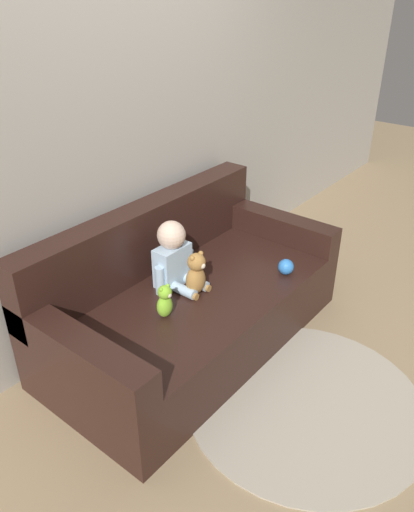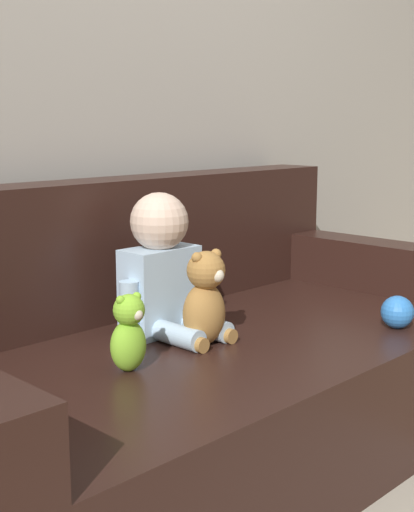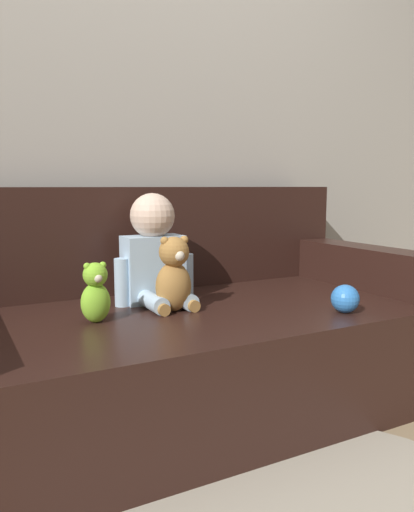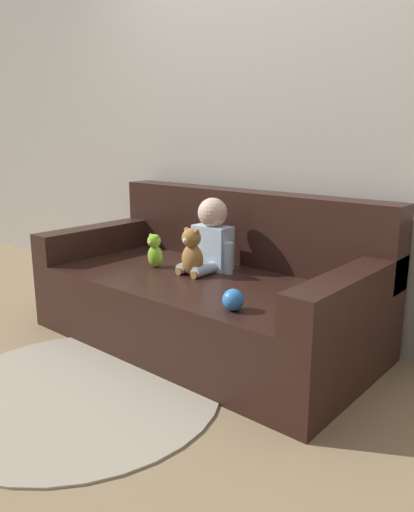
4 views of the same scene
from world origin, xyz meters
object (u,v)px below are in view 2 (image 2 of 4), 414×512
Objects in this scene: teddy_bear_brown at (205,301)px; couch at (189,371)px; person_baby at (163,271)px; plush_toy_side at (129,333)px; toy_ball at (397,312)px.

couch is at bearing 69.94° from teddy_bear_brown.
plush_toy_side is (-0.28, -0.18, -0.09)m from person_baby.
person_baby is 4.18× the size of toy_ball.
teddy_bear_brown is 1.35× the size of plush_toy_side.
couch is 0.65m from toy_ball.
couch reaches higher than toy_ball.
teddy_bear_brown reaches higher than plush_toy_side.
teddy_bear_brown is 2.70× the size of toy_ball.
person_baby is 1.55× the size of teddy_bear_brown.
plush_toy_side reaches higher than toy_ball.
plush_toy_side is at bearing -147.07° from person_baby.
person_baby is at bearing 91.54° from teddy_bear_brown.
person_baby is at bearing 126.14° from couch.
plush_toy_side is 0.85m from toy_ball.
teddy_bear_brown is at bearing 150.23° from toy_ball.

